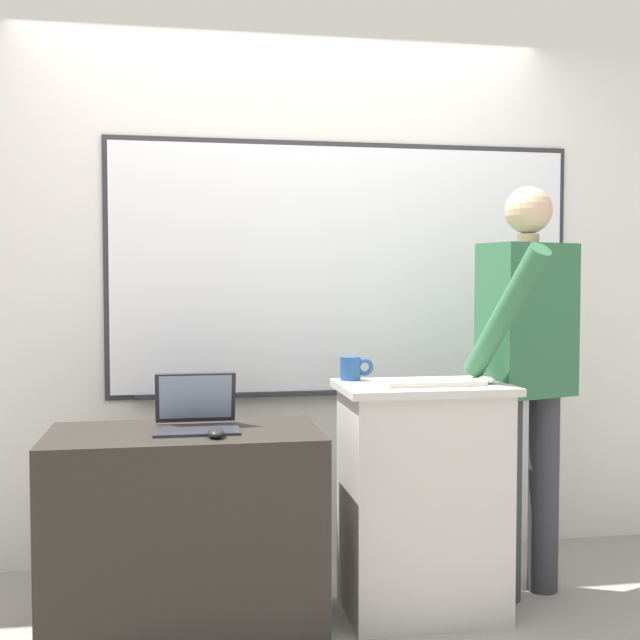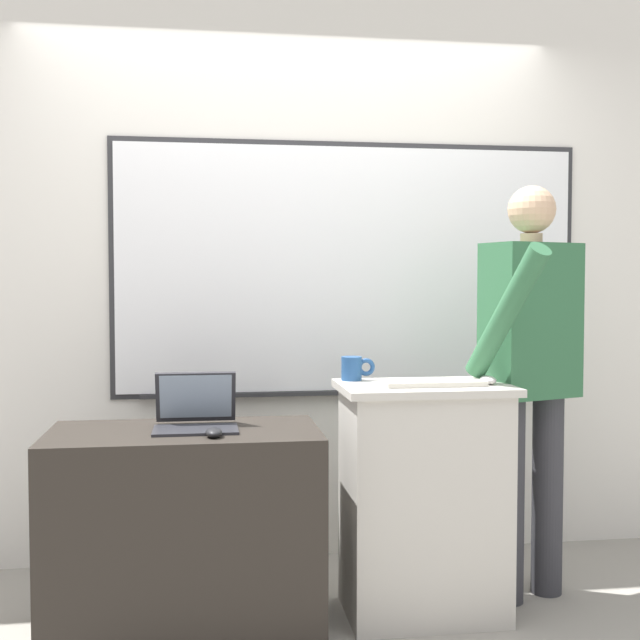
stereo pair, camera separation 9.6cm
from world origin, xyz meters
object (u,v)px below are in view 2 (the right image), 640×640
Objects in this scene: lectern_podium at (423,499)px; wireless_keyboard at (434,383)px; computer_mouse_by_laptop at (214,432)px; computer_mouse_by_keyboard at (488,380)px; laptop at (196,410)px; coffee_mug at (353,368)px; side_desk at (185,532)px; person_presenter at (531,363)px.

wireless_keyboard is (0.02, -0.06, 0.47)m from lectern_podium.
wireless_keyboard is 0.88m from computer_mouse_by_laptop.
computer_mouse_by_keyboard is (0.25, -0.05, 0.48)m from lectern_podium.
laptop is 2.23× the size of coffee_mug.
person_presenter is at bearing 5.77° from side_desk.
computer_mouse_by_laptop is 0.72× the size of coffee_mug.
person_presenter is 0.48m from wireless_keyboard.
lectern_podium is 0.91m from computer_mouse_by_laptop.
side_desk is 10.09× the size of computer_mouse_by_keyboard.
person_presenter is (0.48, 0.09, 0.53)m from lectern_podium.
computer_mouse_by_laptop reaches higher than side_desk.
side_desk is (-0.94, -0.05, -0.08)m from lectern_podium.
wireless_keyboard is at bearing -67.37° from lectern_podium.
coffee_mug is (-0.28, 0.21, 0.04)m from wireless_keyboard.
person_presenter reaches higher than laptop.
coffee_mug is at bearing 16.90° from side_desk.
computer_mouse_by_laptop is (-0.83, -0.20, 0.33)m from lectern_podium.
wireless_keyboard is 2.83× the size of coffee_mug.
computer_mouse_by_keyboard is at bearing 0.37° from side_desk.
wireless_keyboard is (0.96, -0.00, 0.55)m from side_desk.
side_desk is at bearing -176.77° from lectern_podium.
computer_mouse_by_laptop is (0.07, -0.20, -0.05)m from laptop.
laptop reaches higher than computer_mouse_by_keyboard.
laptop is 0.67m from coffee_mug.
laptop is 3.12× the size of computer_mouse_by_laptop.
computer_mouse_by_laptop is (-1.31, -0.30, -0.20)m from person_presenter.
computer_mouse_by_keyboard is (0.22, 0.01, 0.01)m from wireless_keyboard.
lectern_podium is at bearing 0.07° from laptop.
laptop is 1.15m from computer_mouse_by_keyboard.
side_desk is 1.31m from computer_mouse_by_keyboard.
computer_mouse_by_laptop is (0.11, -0.15, 0.40)m from side_desk.
laptop is (-0.89, -0.00, 0.38)m from lectern_podium.
lectern_podium is 2.34× the size of wireless_keyboard.
computer_mouse_by_keyboard is (1.14, -0.04, 0.10)m from laptop.
computer_mouse_by_keyboard is (-0.23, -0.14, -0.05)m from person_presenter.
lectern_podium is at bearing -31.11° from coffee_mug.
laptop is 0.22m from computer_mouse_by_laptop.
side_desk is at bearing -129.70° from laptop.
person_presenter is 5.53× the size of laptop.
wireless_keyboard is at bearing -0.22° from side_desk.
lectern_podium is 0.54m from computer_mouse_by_keyboard.
side_desk is 0.58× the size of person_presenter.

